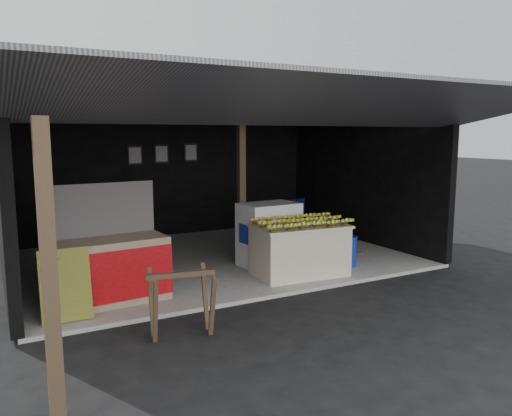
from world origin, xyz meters
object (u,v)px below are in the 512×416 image
banana_table (299,250)px  white_crate (269,234)px  sawhorse (181,296)px  water_barrel (347,252)px  neighbor_stall (108,267)px  plastic_chair (299,219)px

banana_table → white_crate: white_crate is taller
sawhorse → water_barrel: bearing=32.0°
banana_table → white_crate: bearing=104.4°
neighbor_stall → water_barrel: size_ratio=3.24×
white_crate → neighbor_stall: bearing=-171.4°
banana_table → water_barrel: (1.04, 0.07, -0.17)m
neighbor_stall → water_barrel: 4.12m
banana_table → water_barrel: bearing=8.3°
white_crate → plastic_chair: size_ratio=1.14×
banana_table → sawhorse: (-2.55, -1.39, 0.02)m
banana_table → sawhorse: size_ratio=1.97×
white_crate → plastic_chair: (1.30, 1.00, 0.02)m
neighbor_stall → plastic_chair: (4.23, 1.66, 0.09)m
banana_table → white_crate: (-0.13, 0.78, 0.13)m
white_crate → neighbor_stall: 3.01m
banana_table → sawhorse: bearing=-146.7°
white_crate → sawhorse: white_crate is taller
white_crate → water_barrel: 1.41m
neighbor_stall → sawhorse: (0.51, -1.51, -0.05)m
white_crate → sawhorse: bearing=-142.2°
banana_table → neighbor_stall: 3.07m
sawhorse → water_barrel: sawhorse is taller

